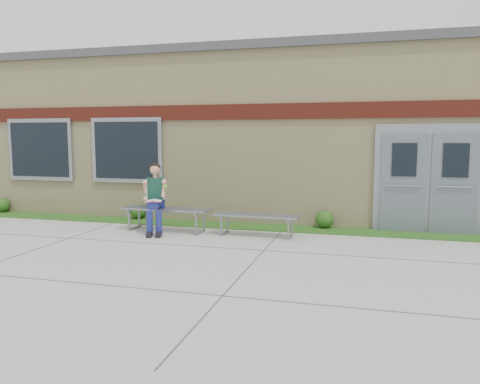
% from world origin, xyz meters
% --- Properties ---
extents(ground, '(80.00, 80.00, 0.00)m').
position_xyz_m(ground, '(0.00, 0.00, 0.00)').
color(ground, '#9E9E99').
rests_on(ground, ground).
extents(grass_strip, '(16.00, 0.80, 0.02)m').
position_xyz_m(grass_strip, '(0.00, 2.60, 0.01)').
color(grass_strip, '#1F4D14').
rests_on(grass_strip, ground).
extents(school_building, '(16.20, 6.22, 4.20)m').
position_xyz_m(school_building, '(-0.00, 5.99, 2.10)').
color(school_building, beige).
rests_on(school_building, ground).
extents(bench_left, '(1.98, 0.62, 0.51)m').
position_xyz_m(bench_left, '(-1.40, 1.68, 0.39)').
color(bench_left, slate).
rests_on(bench_left, ground).
extents(bench_right, '(1.75, 0.54, 0.45)m').
position_xyz_m(bench_right, '(0.60, 1.68, 0.35)').
color(bench_right, slate).
rests_on(bench_right, ground).
extents(girl, '(0.64, 0.91, 1.48)m').
position_xyz_m(girl, '(-1.56, 1.47, 0.78)').
color(girl, navy).
rests_on(girl, ground).
extents(shrub_west, '(0.37, 0.37, 0.37)m').
position_xyz_m(shrub_west, '(-6.70, 2.85, 0.20)').
color(shrub_west, '#1F4D14').
rests_on(shrub_west, grass_strip).
extents(shrub_mid, '(0.38, 0.38, 0.38)m').
position_xyz_m(shrub_mid, '(-2.68, 2.85, 0.21)').
color(shrub_mid, '#1F4D14').
rests_on(shrub_mid, grass_strip).
extents(shrub_east, '(0.39, 0.39, 0.39)m').
position_xyz_m(shrub_east, '(1.88, 2.85, 0.21)').
color(shrub_east, '#1F4D14').
rests_on(shrub_east, grass_strip).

